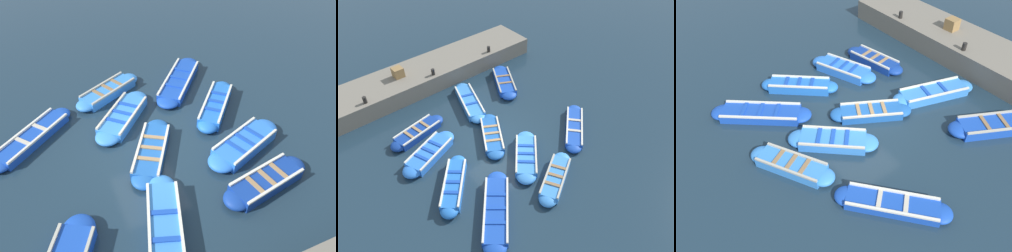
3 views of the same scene
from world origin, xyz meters
TOP-DOWN VIEW (x-y plane):
  - ground_plane at (0.00, 0.00)m, footprint 120.00×120.00m
  - boat_bow_out at (3.48, 0.42)m, footprint 2.17×3.11m
  - boat_stern_in at (-2.92, -2.73)m, footprint 1.34×3.20m
  - boat_centre at (0.96, -3.15)m, footprint 2.96×2.74m
  - boat_outer_right at (-3.47, 3.36)m, footprint 3.46×2.43m
  - boat_outer_left at (-0.38, -0.02)m, footprint 3.19×2.35m
  - boat_far_corner at (1.72, 0.32)m, footprint 3.01×2.86m
  - boat_drifting at (3.09, -2.56)m, footprint 3.59×3.24m
  - boat_near_quay at (1.84, 3.54)m, footprint 2.88×3.21m
  - boat_alongside at (-1.29, -3.01)m, footprint 2.00×3.36m
  - boat_tucked at (-3.24, 0.66)m, footprint 3.75×1.93m
  - quay_wall at (-6.76, 0.00)m, footprint 2.77×13.96m
  - bollard_north at (-5.73, -3.98)m, footprint 0.20×0.20m
  - bollard_mid_north at (-5.73, 0.00)m, footprint 0.20×0.20m
  - bollard_mid_south at (-5.73, 3.98)m, footprint 0.20×0.20m
  - wooden_crate at (-6.82, -1.59)m, footprint 0.56×0.56m

SIDE VIEW (x-z plane):
  - ground_plane at x=0.00m, z-range 0.00..0.00m
  - boat_near_quay at x=1.84m, z-range -0.03..0.33m
  - boat_outer_left at x=-0.38m, z-range -0.03..0.35m
  - boat_drifting at x=3.09m, z-range -0.03..0.36m
  - boat_far_corner at x=1.72m, z-range -0.03..0.37m
  - boat_bow_out at x=3.48m, z-range -0.03..0.38m
  - boat_stern_in at x=-2.92m, z-range -0.03..0.40m
  - boat_tucked at x=-3.24m, z-range -0.03..0.41m
  - boat_outer_right at x=-3.47m, z-range -0.03..0.41m
  - boat_alongside at x=-1.29m, z-range -0.03..0.41m
  - boat_centre at x=0.96m, z-range -0.03..0.42m
  - quay_wall at x=-6.76m, z-range 0.00..1.01m
  - bollard_north at x=-5.73m, z-range 1.01..1.36m
  - bollard_mid_north at x=-5.73m, z-range 1.01..1.36m
  - bollard_mid_south at x=-5.73m, z-range 1.01..1.36m
  - wooden_crate at x=-6.82m, z-range 1.01..1.56m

